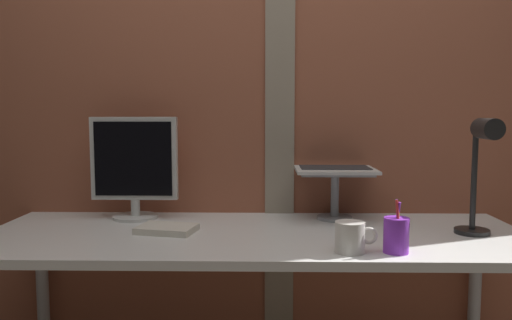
% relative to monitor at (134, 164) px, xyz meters
% --- Properties ---
extents(brick_wall_back, '(3.53, 0.16, 2.66)m').
position_rel_monitor_xyz_m(brick_wall_back, '(0.54, 0.18, 0.39)').
color(brick_wall_back, '#9E563D').
rests_on(brick_wall_back, ground_plane).
extents(desk, '(1.94, 0.70, 0.73)m').
position_rel_monitor_xyz_m(desk, '(0.49, -0.23, -0.29)').
color(desk, white).
rests_on(desk, ground_plane).
extents(monitor, '(0.34, 0.18, 0.41)m').
position_rel_monitor_xyz_m(monitor, '(0.00, 0.00, 0.00)').
color(monitor, silver).
rests_on(monitor, desk).
extents(laptop_stand, '(0.28, 0.22, 0.19)m').
position_rel_monitor_xyz_m(laptop_stand, '(0.80, 0.00, -0.09)').
color(laptop_stand, gray).
rests_on(laptop_stand, desk).
extents(laptop, '(0.31, 0.31, 0.20)m').
position_rel_monitor_xyz_m(laptop, '(0.80, 0.07, 0.02)').
color(laptop, silver).
rests_on(laptop, laptop_stand).
extents(desk_lamp, '(0.12, 0.20, 0.41)m').
position_rel_monitor_xyz_m(desk_lamp, '(1.25, -0.28, 0.03)').
color(desk_lamp, black).
rests_on(desk_lamp, desk).
extents(pen_cup, '(0.08, 0.08, 0.17)m').
position_rel_monitor_xyz_m(pen_cup, '(0.92, -0.47, -0.16)').
color(pen_cup, purple).
rests_on(pen_cup, desk).
extents(coffee_mug, '(0.13, 0.09, 0.10)m').
position_rel_monitor_xyz_m(coffee_mug, '(0.78, -0.47, -0.17)').
color(coffee_mug, silver).
rests_on(coffee_mug, desk).
extents(paper_clutter_stack, '(0.22, 0.18, 0.02)m').
position_rel_monitor_xyz_m(paper_clutter_stack, '(0.17, -0.23, -0.21)').
color(paper_clutter_stack, silver).
rests_on(paper_clutter_stack, desk).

